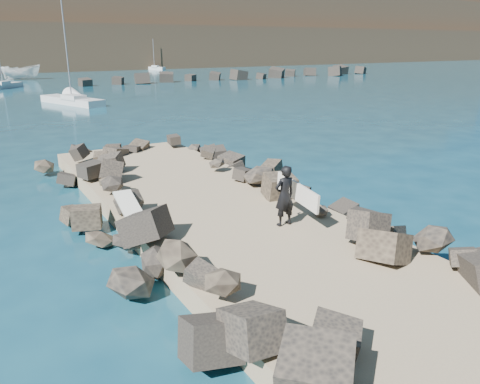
# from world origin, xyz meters

# --- Properties ---
(ground) EXTENTS (800.00, 800.00, 0.00)m
(ground) POSITION_xyz_m (0.00, 0.00, 0.00)
(ground) COLOR #0F384C
(ground) RESTS_ON ground
(jetty) EXTENTS (6.00, 26.00, 0.60)m
(jetty) POSITION_xyz_m (0.00, -2.00, 0.30)
(jetty) COLOR #8C7759
(jetty) RESTS_ON ground
(riprap_left) EXTENTS (2.60, 22.00, 1.00)m
(riprap_left) POSITION_xyz_m (-2.90, -1.50, 0.50)
(riprap_left) COLOR black
(riprap_left) RESTS_ON ground
(riprap_right) EXTENTS (2.60, 22.00, 1.00)m
(riprap_right) POSITION_xyz_m (2.90, -1.50, 0.50)
(riprap_right) COLOR black
(riprap_right) RESTS_ON ground
(breakwater_secondary) EXTENTS (52.00, 4.00, 1.20)m
(breakwater_secondary) POSITION_xyz_m (35.00, 55.00, 0.60)
(breakwater_secondary) COLOR black
(breakwater_secondary) RESTS_ON ground
(headland) EXTENTS (360.00, 140.00, 32.00)m
(headland) POSITION_xyz_m (10.00, 160.00, 16.00)
(headland) COLOR #2D4919
(headland) RESTS_ON ground
(surfboard_resting) EXTENTS (0.68, 2.18, 0.07)m
(surfboard_resting) POSITION_xyz_m (-2.93, 0.16, 1.04)
(surfboard_resting) COLOR silver
(surfboard_resting) RESTS_ON riprap_left
(boat_imported) EXTENTS (6.38, 3.85, 2.31)m
(boat_imported) POSITION_xyz_m (2.86, 72.99, 1.16)
(boat_imported) COLOR silver
(boat_imported) RESTS_ON ground
(surfer_with_board) EXTENTS (0.92, 2.21, 1.79)m
(surfer_with_board) POSITION_xyz_m (0.98, -1.95, 1.50)
(surfer_with_board) COLOR black
(surfer_with_board) RESTS_ON jetty
(sailboat_b) EXTENTS (5.29, 5.37, 7.55)m
(sailboat_b) POSITION_xyz_m (-1.32, 56.90, 0.35)
(sailboat_b) COLOR silver
(sailboat_b) RESTS_ON ground
(sailboat_c) EXTENTS (4.57, 8.59, 10.05)m
(sailboat_c) POSITION_xyz_m (2.83, 35.46, 0.35)
(sailboat_c) COLOR silver
(sailboat_c) RESTS_ON ground
(sailboat_f) EXTENTS (3.61, 5.32, 6.69)m
(sailboat_f) POSITION_xyz_m (31.82, 89.15, 0.35)
(sailboat_f) COLOR silver
(sailboat_f) RESTS_ON ground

